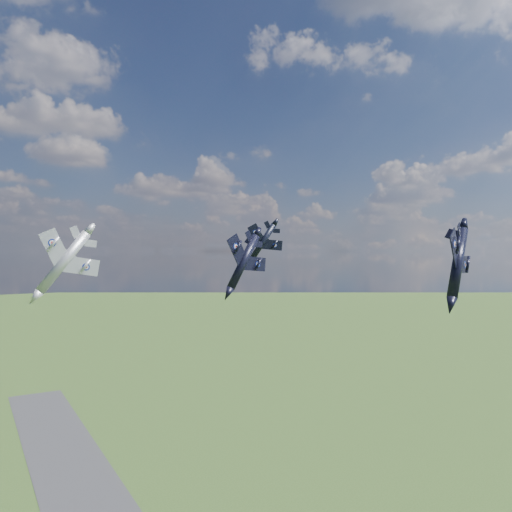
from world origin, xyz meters
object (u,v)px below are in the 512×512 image
jet_lead_navy (243,262)px  jet_right_navy (458,263)px  jet_left_silver (64,262)px  jet_high_navy (262,243)px

jet_lead_navy → jet_right_navy: (23.59, -24.68, 0.03)m
jet_lead_navy → jet_left_silver: 28.83m
jet_lead_navy → jet_high_navy: 26.63m
jet_right_navy → jet_lead_navy: bearing=111.2°
jet_left_silver → jet_high_navy: bearing=21.1°
jet_lead_navy → jet_high_navy: jet_high_navy is taller
jet_lead_navy → jet_right_navy: size_ratio=0.89×
jet_right_navy → jet_left_silver: jet_left_silver is taller
jet_lead_navy → jet_left_silver: bearing=154.5°
jet_lead_navy → jet_high_navy: bearing=41.1°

